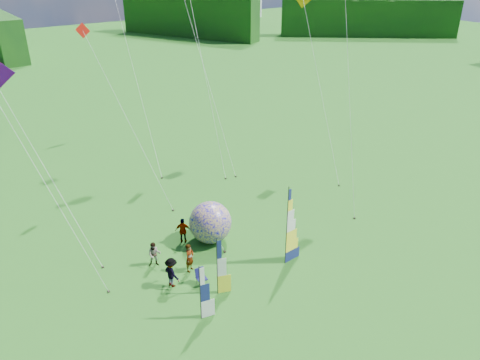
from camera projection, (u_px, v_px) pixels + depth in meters
ground at (295, 288)px, 26.40m from camera, size 220.00×220.00×0.00m
treeline_ring at (299, 228)px, 24.63m from camera, size 210.00×210.00×8.00m
feather_banner_main at (287, 228)px, 27.39m from camera, size 1.37×0.19×5.06m
side_banner_left at (217, 268)px, 25.23m from camera, size 0.95×0.42×3.48m
side_banner_far at (200, 294)px, 23.53m from camera, size 0.95×0.30×3.20m
bol_inflatable at (210, 222)px, 30.13m from camera, size 2.84×2.84×2.76m
spectator_a at (190, 258)px, 27.48m from camera, size 0.79×0.69×1.81m
spectator_b at (154, 254)px, 27.97m from camera, size 0.86×0.69×1.60m
spectator_c at (172, 273)px, 26.20m from camera, size 0.62×1.24×1.84m
spectator_d at (183, 231)px, 30.15m from camera, size 1.09×0.95×1.77m
camp_chair at (202, 277)px, 26.45m from camera, size 0.64×0.64×1.03m
kite_whale at (195, 31)px, 39.34m from camera, size 8.00×15.73×22.01m
kite_rainbow_delta at (43, 153)px, 27.09m from camera, size 9.48×12.93×13.16m
kite_parafoil at (351, 94)px, 32.91m from camera, size 7.03×9.64×16.12m
small_kite_red at (127, 114)px, 34.03m from camera, size 6.46×11.32×12.83m
small_kite_orange at (206, 71)px, 38.68m from camera, size 7.79×11.66×16.27m
small_kite_yellow at (321, 82)px, 38.25m from camera, size 7.28×11.97×14.90m
small_kite_pink at (24, 141)px, 23.27m from camera, size 8.78×9.67×17.22m
small_kite_green at (133, 62)px, 40.16m from camera, size 9.63×14.74×16.91m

